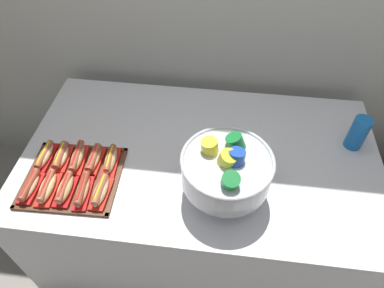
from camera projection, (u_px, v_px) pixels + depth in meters
ground_plane at (199, 232)px, 2.15m from camera, size 10.00×10.00×0.00m
buffet_table at (200, 197)px, 1.85m from camera, size 1.65×0.94×0.76m
serving_tray at (73, 177)px, 1.49m from camera, size 0.42×0.37×0.01m
hot_dog_0 at (30, 187)px, 1.42m from camera, size 0.06×0.16×0.06m
hot_dog_1 at (48, 188)px, 1.41m from camera, size 0.08×0.18×0.06m
hot_dog_2 at (65, 189)px, 1.41m from camera, size 0.07×0.17×0.06m
hot_dog_3 at (83, 190)px, 1.40m from camera, size 0.07×0.18×0.06m
hot_dog_4 at (101, 192)px, 1.40m from camera, size 0.07×0.17×0.06m
hot_dog_5 at (45, 156)px, 1.53m from camera, size 0.06×0.17×0.06m
hot_dog_6 at (61, 157)px, 1.52m from camera, size 0.08×0.16×0.06m
hot_dog_7 at (78, 158)px, 1.52m from camera, size 0.08×0.18×0.06m
hot_dog_8 at (94, 159)px, 1.51m from camera, size 0.06×0.17×0.06m
hot_dog_9 at (111, 160)px, 1.51m from camera, size 0.07×0.17×0.06m
punch_bowl at (226, 169)px, 1.32m from camera, size 0.36×0.36×0.27m
cup_stack at (358, 133)px, 1.56m from camera, size 0.08×0.08×0.17m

